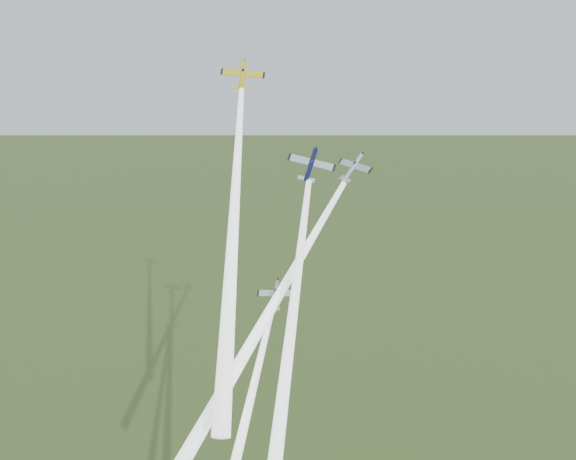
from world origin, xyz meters
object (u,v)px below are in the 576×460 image
object	(u,v)px
plane_silver_right	(353,167)
plane_silver_low	(275,295)
plane_yellow	(242,75)
plane_navy	(311,165)

from	to	relation	value
plane_silver_right	plane_silver_low	xyz separation A→B (m)	(-8.74, -12.67, -20.12)
plane_yellow	plane_silver_low	size ratio (longest dim) A/B	1.19
plane_navy	plane_silver_right	bearing A→B (deg)	37.72
plane_navy	plane_silver_right	size ratio (longest dim) A/B	1.12
plane_navy	plane_silver_right	world-z (taller)	plane_navy
plane_navy	plane_silver_low	world-z (taller)	plane_navy
plane_yellow	plane_navy	xyz separation A→B (m)	(17.01, -8.86, -13.78)
plane_navy	plane_silver_low	xyz separation A→B (m)	(-3.64, -6.19, -21.24)
plane_yellow	plane_silver_right	size ratio (longest dim) A/B	1.11
plane_yellow	plane_silver_low	xyz separation A→B (m)	(13.37, -15.05, -35.03)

